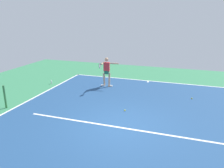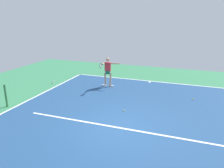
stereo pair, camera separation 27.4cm
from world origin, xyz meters
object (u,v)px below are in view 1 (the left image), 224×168
object	(u,v)px
tennis_player	(107,70)
water_bottle	(51,82)
tennis_ball_centre_court	(125,110)
tennis_ball_by_sideline	(192,98)
net_post	(5,97)

from	to	relation	value
tennis_player	water_bottle	size ratio (longest dim) A/B	7.89
tennis_ball_centre_court	water_bottle	world-z (taller)	water_bottle
tennis_ball_by_sideline	tennis_player	bearing A→B (deg)	-7.19
net_post	tennis_ball_centre_court	world-z (taller)	net_post
tennis_ball_centre_court	tennis_ball_by_sideline	bearing A→B (deg)	-138.13
net_post	tennis_player	size ratio (longest dim) A/B	0.62
tennis_player	tennis_ball_centre_court	distance (m)	3.82
tennis_ball_by_sideline	tennis_ball_centre_court	xyz separation A→B (m)	(2.81, 2.52, 0.00)
tennis_ball_by_sideline	tennis_ball_centre_court	bearing A→B (deg)	41.87
tennis_player	tennis_ball_centre_court	xyz separation A→B (m)	(-1.98, 3.13, -0.96)
tennis_ball_by_sideline	water_bottle	bearing A→B (deg)	0.00
tennis_ball_centre_court	water_bottle	distance (m)	5.95
tennis_ball_by_sideline	water_bottle	xyz separation A→B (m)	(8.20, 0.00, 0.08)
tennis_ball_by_sideline	water_bottle	world-z (taller)	water_bottle
tennis_ball_by_sideline	tennis_ball_centre_court	size ratio (longest dim) A/B	1.00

